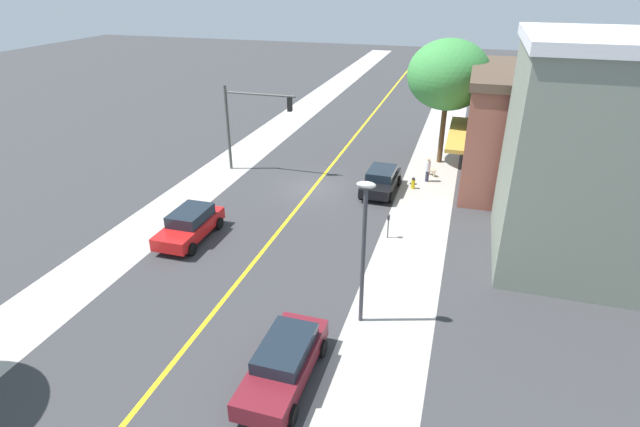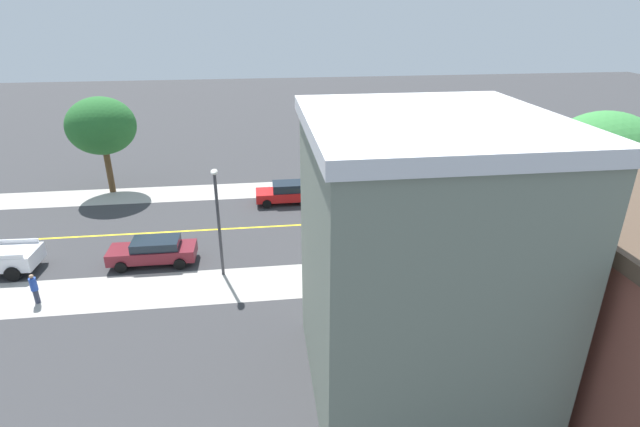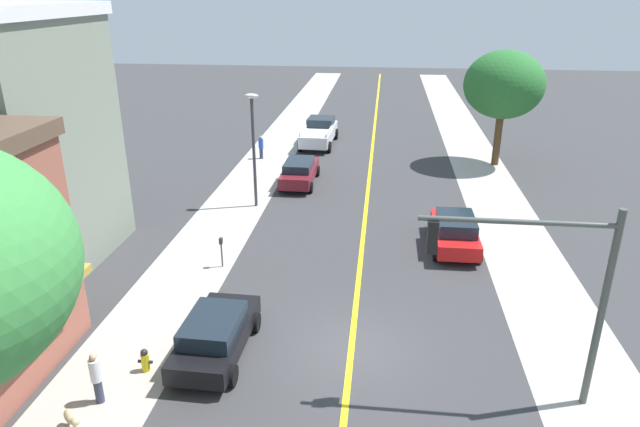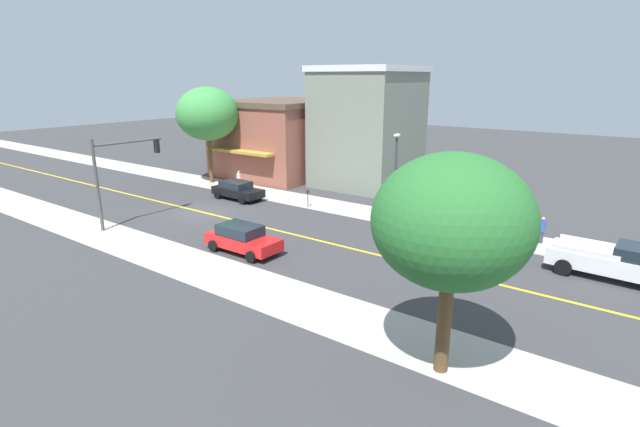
# 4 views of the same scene
# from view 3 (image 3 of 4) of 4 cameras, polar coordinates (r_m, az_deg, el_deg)

# --- Properties ---
(ground_plane) EXTENTS (140.00, 140.00, 0.00)m
(ground_plane) POSITION_cam_3_polar(r_m,az_deg,el_deg) (18.72, 3.16, -13.48)
(ground_plane) COLOR #38383A
(sidewalk_left) EXTENTS (3.42, 126.00, 0.01)m
(sidewalk_left) POSITION_cam_3_polar(r_m,az_deg,el_deg) (20.23, -17.46, -11.60)
(sidewalk_left) COLOR #ADA8A0
(sidewalk_left) RESTS_ON ground
(sidewalk_right) EXTENTS (3.42, 126.00, 0.01)m
(sidewalk_right) POSITION_cam_3_polar(r_m,az_deg,el_deg) (19.72, 24.52, -13.64)
(sidewalk_right) COLOR #ADA8A0
(sidewalk_right) RESTS_ON ground
(road_centerline_stripe) EXTENTS (0.20, 126.00, 0.00)m
(road_centerline_stripe) POSITION_cam_3_polar(r_m,az_deg,el_deg) (18.72, 3.16, -13.48)
(road_centerline_stripe) COLOR yellow
(road_centerline_stripe) RESTS_ON ground
(street_tree_left_near) EXTENTS (4.97, 4.97, 7.30)m
(street_tree_left_near) POSITION_cam_3_polar(r_m,az_deg,el_deg) (37.98, 18.03, 12.21)
(street_tree_left_near) COLOR brown
(street_tree_left_near) RESTS_ON ground
(fire_hydrant) EXTENTS (0.44, 0.24, 0.76)m
(fire_hydrant) POSITION_cam_3_polar(r_m,az_deg,el_deg) (18.36, -17.21, -13.93)
(fire_hydrant) COLOR yellow
(fire_hydrant) RESTS_ON ground
(parking_meter) EXTENTS (0.12, 0.18, 1.30)m
(parking_meter) POSITION_cam_3_polar(r_m,az_deg,el_deg) (23.64, -9.91, -3.42)
(parking_meter) COLOR #4C4C51
(parking_meter) RESTS_ON ground
(traffic_light_mast) EXTENTS (5.01, 0.32, 5.81)m
(traffic_light_mast) POSITION_cam_3_polar(r_m,az_deg,el_deg) (15.76, 21.63, -5.80)
(traffic_light_mast) COLOR #474C47
(traffic_light_mast) RESTS_ON ground
(street_lamp) EXTENTS (0.70, 0.36, 5.94)m
(street_lamp) POSITION_cam_3_polar(r_m,az_deg,el_deg) (29.23, -6.74, 7.60)
(street_lamp) COLOR #38383D
(street_lamp) RESTS_ON ground
(red_sedan_right_curb) EXTENTS (2.03, 4.41, 1.54)m
(red_sedan_right_curb) POSITION_cam_3_polar(r_m,az_deg,el_deg) (25.72, 13.42, -1.73)
(red_sedan_right_curb) COLOR red
(red_sedan_right_curb) RESTS_ON ground
(black_sedan_left_curb) EXTENTS (2.11, 4.37, 1.45)m
(black_sedan_left_curb) POSITION_cam_3_polar(r_m,az_deg,el_deg) (18.33, -10.48, -11.83)
(black_sedan_left_curb) COLOR black
(black_sedan_left_curb) RESTS_ON ground
(maroon_sedan_left_curb) EXTENTS (1.99, 4.74, 1.46)m
(maroon_sedan_left_curb) POSITION_cam_3_polar(r_m,az_deg,el_deg) (33.38, -2.08, 4.28)
(maroon_sedan_left_curb) COLOR maroon
(maroon_sedan_left_curb) RESTS_ON ground
(white_pickup_truck) EXTENTS (2.50, 5.82, 1.82)m
(white_pickup_truck) POSITION_cam_3_polar(r_m,az_deg,el_deg) (42.07, -0.08, 8.20)
(white_pickup_truck) COLOR silver
(white_pickup_truck) RESTS_ON ground
(pedestrian_blue_shirt) EXTENTS (0.33, 0.33, 1.58)m
(pedestrian_blue_shirt) POSITION_cam_3_polar(r_m,az_deg,el_deg) (38.66, -5.96, 6.72)
(pedestrian_blue_shirt) COLOR #33384C
(pedestrian_blue_shirt) RESTS_ON ground
(pedestrian_white_shirt) EXTENTS (0.31, 0.31, 1.60)m
(pedestrian_white_shirt) POSITION_cam_3_polar(r_m,az_deg,el_deg) (17.33, -21.60, -15.04)
(pedestrian_white_shirt) COLOR #33384C
(pedestrian_white_shirt) RESTS_ON ground
(small_dog) EXTENTS (0.73, 0.68, 0.61)m
(small_dog) POSITION_cam_3_polar(r_m,az_deg,el_deg) (16.91, -23.73, -18.34)
(small_dog) COLOR #C6B28C
(small_dog) RESTS_ON ground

